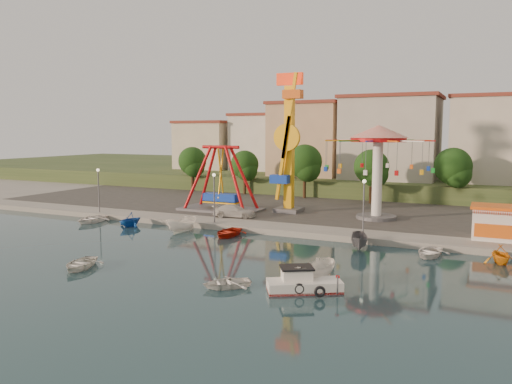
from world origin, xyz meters
The scene contains 33 objects.
ground centered at (0.00, 0.00, 0.00)m, with size 200.00×200.00×0.00m, color #142C39.
quay_deck centered at (0.00, 62.00, 0.30)m, with size 200.00×100.00×0.60m, color #9E998E.
asphalt_pad centered at (0.00, 30.00, 0.60)m, with size 90.00×28.00×0.01m, color #4C4944.
hill_terrace centered at (0.00, 67.00, 1.50)m, with size 200.00×60.00×3.00m, color #384C26.
pirate_ship_ride centered at (-11.36, 20.45, 4.39)m, with size 10.00×5.00×8.00m.
kamikaze_tower centered at (-3.28, 22.66, 8.60)m, with size 3.47×3.10×16.50m.
wave_swinger centered at (7.21, 22.59, 8.20)m, with size 11.60×11.60×10.40m.
booth_left centered at (19.75, 16.49, 2.16)m, with size 5.40×3.78×3.08m.
lamp_post_0 centered at (-24.00, 13.00, 3.10)m, with size 0.14×0.14×5.00m, color #59595E.
lamp_post_1 centered at (-8.00, 13.00, 3.10)m, with size 0.14×0.14×5.00m, color #59595E.
lamp_post_2 centered at (8.00, 13.00, 3.10)m, with size 0.14×0.14×5.00m, color #59595E.
tree_0 centered at (-26.00, 36.98, 5.47)m, with size 4.60×4.60×7.19m.
tree_1 centered at (-16.00, 36.24, 5.20)m, with size 4.35×4.35×6.80m.
tree_2 centered at (-6.00, 35.81, 5.92)m, with size 5.02×5.02×7.85m.
tree_3 centered at (4.00, 34.36, 5.55)m, with size 4.68×4.68×7.32m.
tree_4 centered at (14.00, 37.35, 5.75)m, with size 4.86×4.86×7.60m.
building_0 centered at (-33.37, 46.06, 8.93)m, with size 9.26×9.53×11.87m, color beige.
building_1 centered at (-21.33, 51.38, 7.32)m, with size 12.33×9.01×8.63m, color silver.
building_2 centered at (-8.19, 51.96, 8.62)m, with size 11.95×9.28×11.23m, color tan.
building_3 centered at (5.60, 48.80, 7.60)m, with size 12.59×10.50×9.20m, color beige.
building_4 centered at (19.07, 52.20, 7.62)m, with size 10.75×9.23×9.24m, color beige.
cabin_motorboat centered at (7.88, -3.12, 0.45)m, with size 5.03×3.99×1.68m.
rowboat_a centered at (-9.13, -5.26, 0.39)m, with size 2.66×3.72×0.77m, color white.
rowboat_b centered at (3.08, -4.60, 0.33)m, with size 2.29×3.21×0.66m, color white.
skiff centered at (8.12, -1.44, 0.81)m, with size 1.57×4.18×1.61m, color white.
van centered at (-7.61, 16.84, 1.30)m, with size 1.96×4.82×1.40m, color silver.
moored_boat_0 centered at (-22.28, 9.80, 0.43)m, with size 2.94×4.12×0.85m, color white.
moored_boat_1 centered at (-16.71, 9.80, 0.78)m, with size 2.56×2.96×1.56m, color #144CAF.
moored_boat_2 centered at (-10.07, 9.80, 0.75)m, with size 1.46×3.89×1.50m, color white.
moored_boat_3 centered at (-4.65, 9.80, 0.41)m, with size 2.85×3.99×0.83m, color #B6200E.
moored_boat_5 centered at (8.45, 9.80, 0.73)m, with size 1.43×3.80×1.47m, color #57565B.
moored_boat_6 centered at (14.29, 9.80, 0.38)m, with size 2.64×3.70×0.77m, color white.
moored_boat_7 centered at (19.55, 9.80, 0.76)m, with size 2.48×2.87×1.51m, color orange.
Camera 1 is at (18.51, -32.69, 10.24)m, focal length 35.00 mm.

